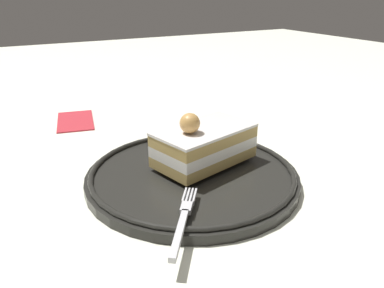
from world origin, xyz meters
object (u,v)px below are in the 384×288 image
fork (184,218)px  folded_napkin (75,120)px  dessert_plate (192,175)px  cake_slice (204,144)px

fork → folded_napkin: (-0.01, 0.36, -0.02)m
dessert_plate → folded_napkin: dessert_plate is taller
fork → folded_napkin: 0.36m
dessert_plate → folded_napkin: size_ratio=2.35×
folded_napkin → fork: bearing=-87.7°
cake_slice → fork: (-0.08, -0.10, -0.02)m
cake_slice → folded_napkin: 0.28m
dessert_plate → folded_napkin: 0.28m
folded_napkin → dessert_plate: bearing=-75.7°
cake_slice → dessert_plate: bearing=-153.1°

